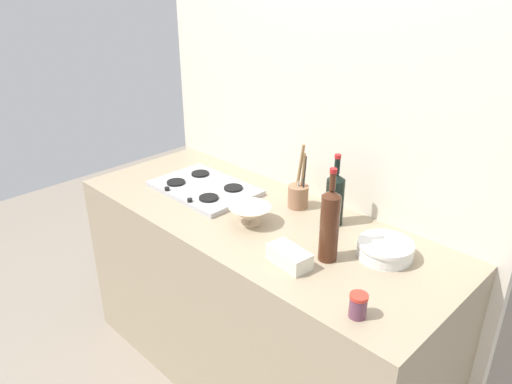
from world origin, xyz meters
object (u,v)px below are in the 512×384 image
(mixing_bowl, at_px, (250,214))
(butter_dish, at_px, (289,257))
(utensil_crock, at_px, (298,194))
(wine_bottle_mid_left, at_px, (335,198))
(stovetop_hob, at_px, (204,188))
(wine_bottle_leftmost, at_px, (330,224))
(plate_stack, at_px, (385,249))
(condiment_jar_front, at_px, (358,305))

(mixing_bowl, height_order, butter_dish, mixing_bowl)
(butter_dish, height_order, utensil_crock, utensil_crock)
(mixing_bowl, xyz_separation_m, butter_dish, (0.32, -0.12, -0.01))
(wine_bottle_mid_left, xyz_separation_m, utensil_crock, (-0.21, 0.01, -0.06))
(wine_bottle_mid_left, bearing_deg, stovetop_hob, -164.86)
(wine_bottle_mid_left, bearing_deg, wine_bottle_leftmost, -57.66)
(mixing_bowl, height_order, utensil_crock, utensil_crock)
(utensil_crock, bearing_deg, butter_dish, -53.50)
(plate_stack, bearing_deg, wine_bottle_leftmost, -131.89)
(condiment_jar_front, bearing_deg, plate_stack, 108.80)
(stovetop_hob, distance_m, utensil_crock, 0.48)
(butter_dish, distance_m, utensil_crock, 0.48)
(wine_bottle_leftmost, relative_size, mixing_bowl, 2.02)
(plate_stack, bearing_deg, stovetop_hob, -174.18)
(wine_bottle_mid_left, bearing_deg, utensil_crock, 176.36)
(stovetop_hob, relative_size, butter_dish, 2.97)
(wine_bottle_mid_left, relative_size, utensil_crock, 1.01)
(stovetop_hob, relative_size, mixing_bowl, 2.75)
(wine_bottle_leftmost, height_order, butter_dish, wine_bottle_leftmost)
(wine_bottle_mid_left, distance_m, utensil_crock, 0.22)
(stovetop_hob, relative_size, condiment_jar_front, 6.09)
(stovetop_hob, height_order, mixing_bowl, mixing_bowl)
(mixing_bowl, bearing_deg, stovetop_hob, 168.92)
(stovetop_hob, relative_size, wine_bottle_mid_left, 1.59)
(mixing_bowl, distance_m, butter_dish, 0.34)
(stovetop_hob, height_order, wine_bottle_leftmost, wine_bottle_leftmost)
(butter_dish, bearing_deg, stovetop_hob, 164.89)
(wine_bottle_leftmost, bearing_deg, condiment_jar_front, -36.49)
(mixing_bowl, relative_size, utensil_crock, 0.59)
(wine_bottle_mid_left, bearing_deg, mixing_bowl, -134.51)
(stovetop_hob, distance_m, condiment_jar_front, 1.10)
(mixing_bowl, bearing_deg, plate_stack, 17.67)
(condiment_jar_front, bearing_deg, mixing_bowl, 164.37)
(wine_bottle_leftmost, relative_size, wine_bottle_mid_left, 1.17)
(stovetop_hob, distance_m, butter_dish, 0.75)
(condiment_jar_front, bearing_deg, stovetop_hob, 166.05)
(wine_bottle_leftmost, height_order, wine_bottle_mid_left, wine_bottle_leftmost)
(plate_stack, bearing_deg, butter_dish, -127.45)
(plate_stack, xyz_separation_m, butter_dish, (-0.22, -0.29, -0.00))
(stovetop_hob, height_order, butter_dish, butter_dish)
(wine_bottle_mid_left, xyz_separation_m, mixing_bowl, (-0.25, -0.25, -0.08))
(plate_stack, xyz_separation_m, wine_bottle_mid_left, (-0.30, 0.08, 0.09))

